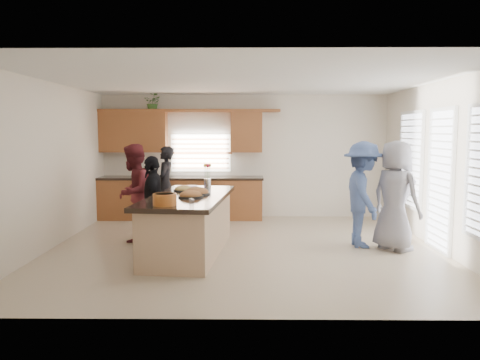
{
  "coord_description": "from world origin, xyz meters",
  "views": [
    {
      "loc": [
        0.02,
        -7.75,
        1.98
      ],
      "look_at": [
        -0.07,
        0.13,
        1.15
      ],
      "focal_mm": 35.0,
      "sensor_mm": 36.0,
      "label": 1
    }
  ],
  "objects_px": {
    "woman_left_back": "(166,185)",
    "woman_left_front": "(153,202)",
    "island": "(189,226)",
    "woman_right_front": "(395,196)",
    "woman_right_back": "(363,194)",
    "woman_left_mid": "(134,193)",
    "salad_bowl": "(165,199)"
  },
  "relations": [
    {
      "from": "woman_left_front",
      "to": "salad_bowl",
      "type": "bearing_deg",
      "value": 10.91
    },
    {
      "from": "salad_bowl",
      "to": "woman_right_front",
      "type": "bearing_deg",
      "value": 19.42
    },
    {
      "from": "woman_left_mid",
      "to": "woman_right_front",
      "type": "xyz_separation_m",
      "value": [
        4.48,
        -0.62,
        0.04
      ]
    },
    {
      "from": "woman_left_mid",
      "to": "woman_right_front",
      "type": "relative_size",
      "value": 0.96
    },
    {
      "from": "woman_left_back",
      "to": "woman_right_front",
      "type": "height_order",
      "value": "woman_right_front"
    },
    {
      "from": "woman_left_front",
      "to": "woman_left_mid",
      "type": "bearing_deg",
      "value": -142.48
    },
    {
      "from": "island",
      "to": "woman_right_front",
      "type": "height_order",
      "value": "woman_right_front"
    },
    {
      "from": "island",
      "to": "woman_left_mid",
      "type": "bearing_deg",
      "value": 147.59
    },
    {
      "from": "woman_right_front",
      "to": "woman_left_front",
      "type": "bearing_deg",
      "value": 52.68
    },
    {
      "from": "island",
      "to": "salad_bowl",
      "type": "xyz_separation_m",
      "value": [
        -0.2,
        -1.03,
        0.59
      ]
    },
    {
      "from": "woman_right_back",
      "to": "woman_right_front",
      "type": "height_order",
      "value": "woman_right_front"
    },
    {
      "from": "salad_bowl",
      "to": "island",
      "type": "bearing_deg",
      "value": 78.82
    },
    {
      "from": "woman_right_back",
      "to": "woman_right_front",
      "type": "bearing_deg",
      "value": -117.35
    },
    {
      "from": "island",
      "to": "woman_left_front",
      "type": "xyz_separation_m",
      "value": [
        -0.66,
        0.41,
        0.33
      ]
    },
    {
      "from": "woman_right_front",
      "to": "woman_left_mid",
      "type": "bearing_deg",
      "value": 47.28
    },
    {
      "from": "woman_left_mid",
      "to": "woman_left_front",
      "type": "bearing_deg",
      "value": 52.39
    },
    {
      "from": "island",
      "to": "woman_right_front",
      "type": "xyz_separation_m",
      "value": [
        3.39,
        0.24,
        0.46
      ]
    },
    {
      "from": "salad_bowl",
      "to": "woman_left_mid",
      "type": "xyz_separation_m",
      "value": [
        -0.88,
        1.89,
        -0.17
      ]
    },
    {
      "from": "woman_left_back",
      "to": "woman_left_front",
      "type": "bearing_deg",
      "value": 5.75
    },
    {
      "from": "island",
      "to": "woman_left_back",
      "type": "distance_m",
      "value": 2.74
    },
    {
      "from": "woman_left_back",
      "to": "woman_right_front",
      "type": "distance_m",
      "value": 4.82
    },
    {
      "from": "salad_bowl",
      "to": "woman_left_back",
      "type": "xyz_separation_m",
      "value": [
        -0.61,
        3.62,
        -0.22
      ]
    },
    {
      "from": "woman_left_back",
      "to": "salad_bowl",
      "type": "bearing_deg",
      "value": 11.23
    },
    {
      "from": "island",
      "to": "salad_bowl",
      "type": "bearing_deg",
      "value": -95.35
    },
    {
      "from": "woman_left_back",
      "to": "woman_left_front",
      "type": "distance_m",
      "value": 2.18
    },
    {
      "from": "island",
      "to": "woman_right_back",
      "type": "xyz_separation_m",
      "value": [
        2.92,
        0.47,
        0.45
      ]
    },
    {
      "from": "woman_left_back",
      "to": "woman_right_front",
      "type": "xyz_separation_m",
      "value": [
        4.21,
        -2.35,
        0.09
      ]
    },
    {
      "from": "woman_left_front",
      "to": "woman_right_back",
      "type": "relative_size",
      "value": 0.86
    },
    {
      "from": "island",
      "to": "woman_left_front",
      "type": "relative_size",
      "value": 1.79
    },
    {
      "from": "woman_right_back",
      "to": "woman_left_back",
      "type": "bearing_deg",
      "value": 59.43
    },
    {
      "from": "woman_left_back",
      "to": "woman_right_back",
      "type": "xyz_separation_m",
      "value": [
        3.73,
        -2.12,
        0.08
      ]
    },
    {
      "from": "salad_bowl",
      "to": "woman_left_front",
      "type": "relative_size",
      "value": 0.21
    }
  ]
}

